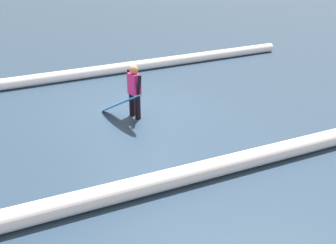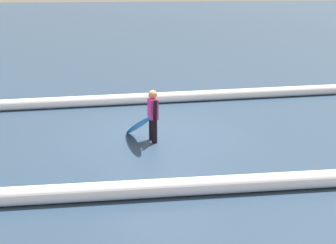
# 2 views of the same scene
# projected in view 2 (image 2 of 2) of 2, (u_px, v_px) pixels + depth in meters

# --- Properties ---
(ground_plane) EXTENTS (167.84, 167.84, 0.00)m
(ground_plane) POSITION_uv_depth(u_px,v_px,m) (158.00, 135.00, 12.98)
(ground_plane) COLOR navy
(surfer) EXTENTS (0.24, 0.63, 1.32)m
(surfer) POSITION_uv_depth(u_px,v_px,m) (153.00, 113.00, 12.29)
(surfer) COLOR black
(surfer) RESTS_ON ground_plane
(surfboard) EXTENTS (0.68, 1.73, 0.92)m
(surfboard) POSITION_uv_depth(u_px,v_px,m) (138.00, 126.00, 12.26)
(surfboard) COLOR #268CE5
(surfboard) RESTS_ON ground_plane
(wave_crest_foreground) EXTENTS (14.08, 1.09, 0.35)m
(wave_crest_foreground) POSITION_uv_depth(u_px,v_px,m) (168.00, 97.00, 16.39)
(wave_crest_foreground) COLOR white
(wave_crest_foreground) RESTS_ON ground_plane
(wave_crest_midground) EXTENTS (23.52, 0.74, 0.35)m
(wave_crest_midground) POSITION_uv_depth(u_px,v_px,m) (192.00, 186.00, 9.32)
(wave_crest_midground) COLOR white
(wave_crest_midground) RESTS_ON ground_plane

